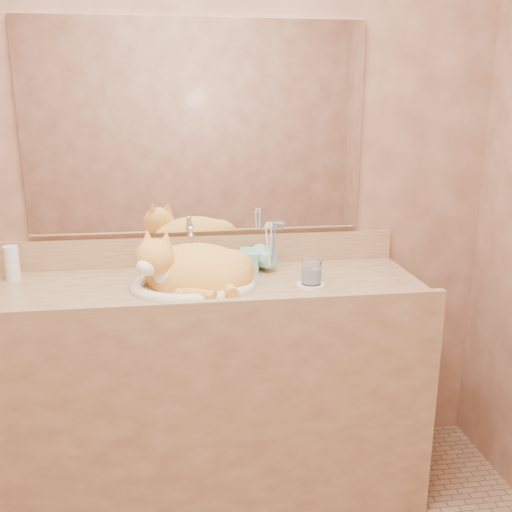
{
  "coord_description": "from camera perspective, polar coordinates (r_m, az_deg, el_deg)",
  "views": [
    {
      "loc": [
        -0.09,
        -1.25,
        1.5
      ],
      "look_at": [
        0.19,
        0.7,
        0.96
      ],
      "focal_mm": 40.0,
      "sensor_mm": 36.0,
      "label": 1
    }
  ],
  "objects": [
    {
      "name": "cat",
      "position": [
        2.05,
        -6.38,
        -1.23
      ],
      "size": [
        0.51,
        0.47,
        0.22
      ],
      "primitive_type": null,
      "rotation": [
        0.0,
        0.0,
        -0.42
      ],
      "color": "orange",
      "rests_on": "sink_basin"
    },
    {
      "name": "saucer",
      "position": [
        2.06,
        5.53,
        -2.89
      ],
      "size": [
        0.1,
        0.1,
        0.01
      ],
      "primitive_type": "cylinder",
      "color": "white",
      "rests_on": "vanity_counter"
    },
    {
      "name": "toothbrushes",
      "position": [
        2.17,
        1.48,
        1.3
      ],
      "size": [
        0.03,
        0.03,
        0.2
      ],
      "primitive_type": null,
      "color": "white",
      "rests_on": "toothbrush_cup"
    },
    {
      "name": "faucet",
      "position": [
        2.2,
        -6.47,
        0.39
      ],
      "size": [
        0.08,
        0.13,
        0.17
      ],
      "primitive_type": null,
      "rotation": [
        0.0,
        0.0,
        0.29
      ],
      "color": "white",
      "rests_on": "vanity_counter"
    },
    {
      "name": "toothbrush_cup",
      "position": [
        2.19,
        1.47,
        -0.62
      ],
      "size": [
        0.13,
        0.13,
        0.09
      ],
      "primitive_type": "imported",
      "rotation": [
        0.0,
        0.0,
        0.36
      ],
      "color": "#73B99C",
      "rests_on": "vanity_counter"
    },
    {
      "name": "sink_basin",
      "position": [
        2.04,
        -6.31,
        -1.24
      ],
      "size": [
        0.45,
        0.38,
        0.14
      ],
      "primitive_type": null,
      "rotation": [
        0.0,
        0.0,
        0.03
      ],
      "color": "white",
      "rests_on": "vanity_counter"
    },
    {
      "name": "mirror",
      "position": [
        2.24,
        -5.98,
        12.5
      ],
      "size": [
        1.3,
        0.02,
        0.8
      ],
      "primitive_type": "cube",
      "color": "white",
      "rests_on": "wall_back"
    },
    {
      "name": "water_glass",
      "position": [
        2.05,
        5.56,
        -1.61
      ],
      "size": [
        0.07,
        0.07,
        0.09
      ],
      "primitive_type": "cylinder",
      "color": "white",
      "rests_on": "saucer"
    },
    {
      "name": "wall_back",
      "position": [
        2.27,
        -5.89,
        8.98
      ],
      "size": [
        2.4,
        0.02,
        2.5
      ],
      "primitive_type": "cube",
      "color": "brown",
      "rests_on": "ground"
    },
    {
      "name": "lotion_bottle",
      "position": [
        2.3,
        -23.23,
        -0.66
      ],
      "size": [
        0.05,
        0.05,
        0.13
      ],
      "primitive_type": "cylinder",
      "color": "white",
      "rests_on": "vanity_counter"
    },
    {
      "name": "soap_dispenser",
      "position": [
        2.17,
        -0.8,
        0.39
      ],
      "size": [
        0.09,
        0.1,
        0.18
      ],
      "primitive_type": "imported",
      "rotation": [
        0.0,
        0.0,
        -0.21
      ],
      "color": "#73B99C",
      "rests_on": "vanity_counter"
    },
    {
      "name": "vanity_counter",
      "position": [
        2.25,
        -5.0,
        -13.2
      ],
      "size": [
        1.6,
        0.55,
        0.85
      ],
      "primitive_type": null,
      "color": "brown",
      "rests_on": "floor"
    }
  ]
}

